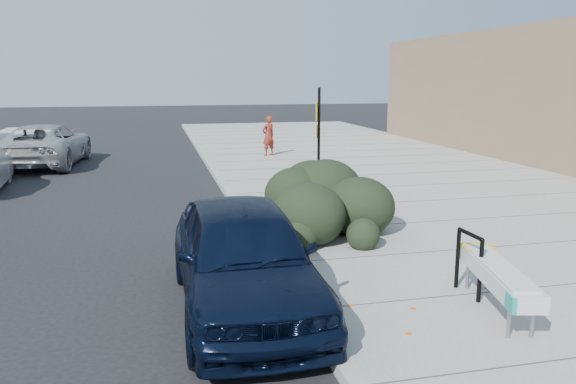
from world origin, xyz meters
The scene contains 10 objects.
ground centered at (0.00, 0.00, 0.00)m, with size 120.00×120.00×0.00m, color black.
sidewalk_near centered at (5.60, 5.00, 0.07)m, with size 11.20×50.00×0.15m, color gray.
curb_near centered at (0.00, 5.00, 0.08)m, with size 0.22×50.00×0.17m, color #9E9E99.
bench centered at (2.46, -2.62, 0.66)m, with size 0.94×2.17×0.65m.
bike_rack centered at (2.40, -2.00, 0.72)m, with size 0.07×0.65×0.94m.
sign_post centered at (2.18, 5.01, 1.77)m, with size 0.17×0.31×2.87m.
hedge centered at (1.53, 2.50, 0.94)m, with size 2.09×4.19×1.57m, color black.
sedan_navy centered at (-0.80, -1.40, 0.79)m, with size 1.86×4.63×1.58m, color black.
suv_silver centered at (-6.00, 13.69, 0.78)m, with size 2.59×5.62×1.56m, color #A2A5A7.
pedestrian centered at (2.54, 13.35, 0.95)m, with size 0.58×0.38×1.60m, color maroon.
Camera 1 is at (-1.95, -8.93, 3.26)m, focal length 35.00 mm.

